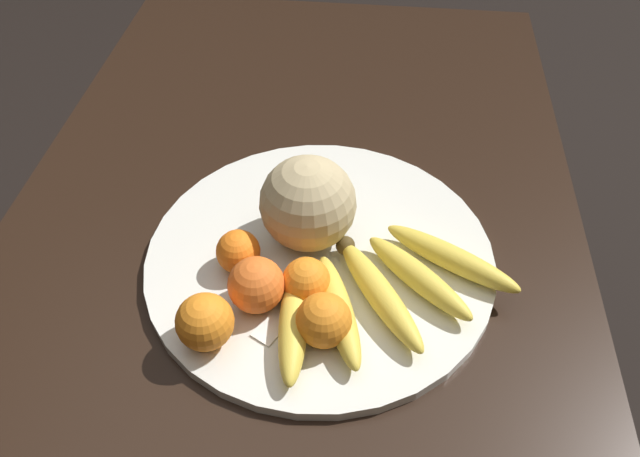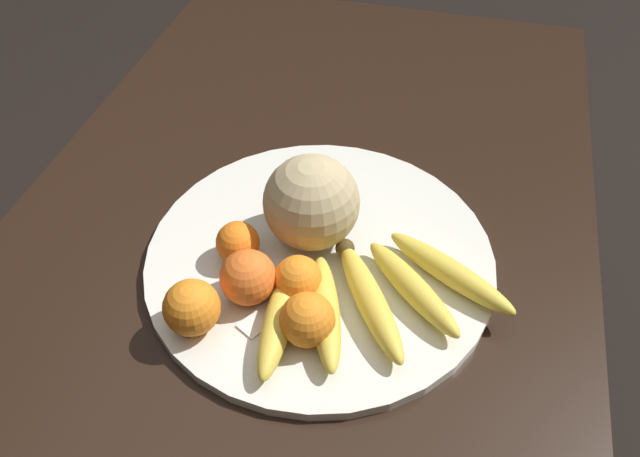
# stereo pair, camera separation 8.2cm
# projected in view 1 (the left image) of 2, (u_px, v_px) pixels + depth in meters

# --- Properties ---
(ground_plane) EXTENTS (12.00, 12.00, 0.00)m
(ground_plane) POSITION_uv_depth(u_px,v_px,m) (299.00, 452.00, 1.40)
(ground_plane) COLOR black
(kitchen_table) EXTENTS (1.46, 0.86, 0.70)m
(kitchen_table) POSITION_uv_depth(u_px,v_px,m) (290.00, 280.00, 0.96)
(kitchen_table) COLOR black
(kitchen_table) RESTS_ON ground_plane
(fruit_bowl) EXTENTS (0.48, 0.48, 0.02)m
(fruit_bowl) POSITION_uv_depth(u_px,v_px,m) (320.00, 257.00, 0.86)
(fruit_bowl) COLOR silver
(fruit_bowl) RESTS_ON kitchen_table
(melon) EXTENTS (0.13, 0.13, 0.13)m
(melon) POSITION_uv_depth(u_px,v_px,m) (308.00, 203.00, 0.83)
(melon) COLOR tan
(melon) RESTS_ON fruit_bowl
(banana_bunch) EXTENTS (0.28, 0.31, 0.04)m
(banana_bunch) POSITION_uv_depth(u_px,v_px,m) (378.00, 291.00, 0.79)
(banana_bunch) COLOR #473819
(banana_bunch) RESTS_ON fruit_bowl
(orange_front_left) EXTENTS (0.07, 0.07, 0.07)m
(orange_front_left) POSITION_uv_depth(u_px,v_px,m) (256.00, 285.00, 0.77)
(orange_front_left) COLOR orange
(orange_front_left) RESTS_ON fruit_bowl
(orange_front_right) EXTENTS (0.07, 0.07, 0.07)m
(orange_front_right) POSITION_uv_depth(u_px,v_px,m) (324.00, 320.00, 0.74)
(orange_front_right) COLOR orange
(orange_front_right) RESTS_ON fruit_bowl
(orange_mid_center) EXTENTS (0.06, 0.06, 0.06)m
(orange_mid_center) POSITION_uv_depth(u_px,v_px,m) (238.00, 252.00, 0.82)
(orange_mid_center) COLOR orange
(orange_mid_center) RESTS_ON fruit_bowl
(orange_back_left) EXTENTS (0.07, 0.07, 0.07)m
(orange_back_left) POSITION_uv_depth(u_px,v_px,m) (205.00, 322.00, 0.73)
(orange_back_left) COLOR orange
(orange_back_left) RESTS_ON fruit_bowl
(orange_back_right) EXTENTS (0.06, 0.06, 0.06)m
(orange_back_right) POSITION_uv_depth(u_px,v_px,m) (306.00, 281.00, 0.78)
(orange_back_right) COLOR orange
(orange_back_right) RESTS_ON fruit_bowl
(produce_tag) EXTENTS (0.10, 0.07, 0.00)m
(produce_tag) POSITION_uv_depth(u_px,v_px,m) (283.00, 315.00, 0.78)
(produce_tag) COLOR white
(produce_tag) RESTS_ON fruit_bowl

